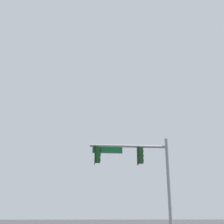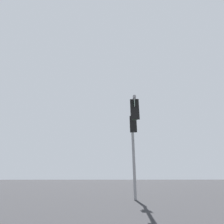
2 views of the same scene
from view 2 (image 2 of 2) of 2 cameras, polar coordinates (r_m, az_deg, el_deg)
signal_pole_near at (r=13.20m, az=7.06°, el=-6.62°), size 5.59×1.19×6.66m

